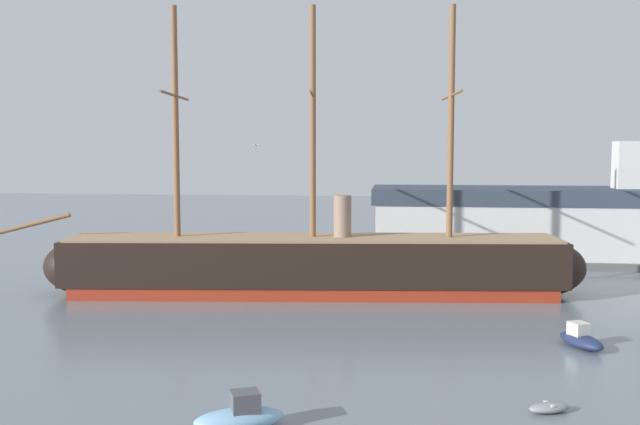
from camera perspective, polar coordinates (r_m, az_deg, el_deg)
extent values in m
cube|color=maroon|center=(72.12, -0.57, -6.07)|extent=(47.65, 11.35, 1.23)
cube|color=black|center=(71.62, -0.57, -3.87)|extent=(49.64, 11.82, 4.39)
ellipsoid|color=black|center=(75.87, -17.95, -4.08)|extent=(9.42, 7.42, 5.62)
ellipsoid|color=black|center=(74.53, 17.14, -4.22)|extent=(9.42, 7.42, 5.62)
cube|color=#9E7F5B|center=(71.29, -0.57, -2.02)|extent=(48.61, 11.14, 0.26)
cylinder|color=brown|center=(72.46, -11.41, 6.93)|extent=(0.61, 0.61, 22.83)
cylinder|color=brown|center=(72.60, -11.45, 9.10)|extent=(1.32, 11.77, 0.25)
cylinder|color=brown|center=(70.76, -0.58, 7.08)|extent=(0.61, 0.61, 22.83)
cylinder|color=brown|center=(70.90, -0.58, 9.29)|extent=(1.32, 11.77, 0.25)
cylinder|color=brown|center=(71.62, 10.38, 6.97)|extent=(0.61, 0.61, 22.83)
cylinder|color=brown|center=(71.76, 10.41, 9.16)|extent=(1.32, 11.77, 0.25)
cylinder|color=brown|center=(77.32, -21.91, -0.87)|extent=(7.78, 1.14, 2.34)
cylinder|color=gray|center=(71.03, 1.80, -0.38)|extent=(1.76, 1.76, 4.39)
ellipsoid|color=#7FB2D6|center=(39.19, -6.45, -16.01)|extent=(5.16, 3.67, 1.11)
cube|color=#4C4C51|center=(38.93, -5.97, -14.76)|extent=(1.84, 1.75, 1.11)
ellipsoid|color=gray|center=(43.19, 17.77, -14.57)|extent=(2.63, 1.83, 0.57)
cube|color=beige|center=(43.12, 17.78, -14.30)|extent=(0.52, 0.91, 0.09)
ellipsoid|color=#1E284C|center=(56.89, 20.06, -9.58)|extent=(3.46, 4.74, 1.02)
cube|color=beige|center=(56.92, 19.90, -8.72)|extent=(1.63, 1.71, 1.02)
ellipsoid|color=gold|center=(80.34, 2.16, -5.16)|extent=(2.36, 1.24, 0.53)
cube|color=beige|center=(80.31, 2.16, -5.02)|extent=(0.30, 0.86, 0.08)
cube|color=#565659|center=(98.97, 20.37, -3.44)|extent=(59.31, 14.84, 0.80)
cube|color=silver|center=(98.50, 20.44, -1.29)|extent=(53.92, 12.37, 6.69)
cube|color=#333D4C|center=(98.13, 20.52, 1.24)|extent=(55.00, 12.62, 2.01)
cube|color=silver|center=(99.24, 23.30, 3.50)|extent=(3.20, 3.20, 6.00)
ellipsoid|color=silver|center=(47.56, -5.06, 5.35)|extent=(0.32, 0.12, 0.11)
sphere|color=silver|center=(47.60, -5.29, 5.36)|extent=(0.09, 0.09, 0.09)
cube|color=#ADA89E|center=(47.25, -5.14, 5.37)|extent=(0.13, 0.52, 0.11)
cube|color=#ADA89E|center=(47.86, -4.97, 5.37)|extent=(0.13, 0.52, 0.11)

